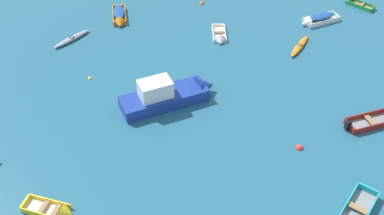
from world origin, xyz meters
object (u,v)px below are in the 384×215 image
object	(u,v)px
kayak_grey_midfield_left	(72,39)
motor_launch_deep_blue_foreground_center	(170,94)
rowboat_green_far_back	(354,3)
mooring_buoy_outer_edge	(202,4)
mooring_buoy_central	(299,148)
rowboat_yellow_distant_center	(58,212)
rowboat_maroon_back_row_right	(384,118)
rowboat_orange_far_right	(119,17)
kayak_orange_center	(299,46)
rowboat_white_far_left	(220,39)
rowboat_white_back_row_center	(316,20)
mooring_buoy_between_boats_right	(90,79)

from	to	relation	value
kayak_grey_midfield_left	motor_launch_deep_blue_foreground_center	bearing A→B (deg)	-51.76
kayak_grey_midfield_left	rowboat_green_far_back	size ratio (longest dim) A/B	1.14
mooring_buoy_outer_edge	mooring_buoy_central	world-z (taller)	mooring_buoy_central
mooring_buoy_central	rowboat_green_far_back	bearing A→B (deg)	57.53
mooring_buoy_outer_edge	rowboat_green_far_back	bearing A→B (deg)	-9.16
rowboat_yellow_distant_center	rowboat_green_far_back	xyz separation A→B (m)	(25.35, 19.57, -0.01)
mooring_buoy_outer_edge	rowboat_maroon_back_row_right	bearing A→B (deg)	-61.85
rowboat_orange_far_right	motor_launch_deep_blue_foreground_center	world-z (taller)	motor_launch_deep_blue_foreground_center
rowboat_yellow_distant_center	rowboat_maroon_back_row_right	xyz separation A→B (m)	(21.01, 4.39, 0.05)
kayak_orange_center	rowboat_white_far_left	bearing A→B (deg)	161.10
rowboat_maroon_back_row_right	rowboat_white_back_row_center	world-z (taller)	rowboat_maroon_back_row_right
rowboat_green_far_back	kayak_grey_midfield_left	bearing A→B (deg)	-175.06
kayak_grey_midfield_left	rowboat_maroon_back_row_right	distance (m)	24.56
rowboat_maroon_back_row_right	rowboat_white_back_row_center	xyz separation A→B (m)	(-0.23, 12.54, 0.11)
kayak_orange_center	mooring_buoy_between_boats_right	world-z (taller)	kayak_orange_center
rowboat_green_far_back	mooring_buoy_outer_edge	distance (m)	13.82
kayak_grey_midfield_left	motor_launch_deep_blue_foreground_center	size ratio (longest dim) A/B	0.44
kayak_orange_center	rowboat_white_back_row_center	bearing A→B (deg)	53.14
rowboat_yellow_distant_center	kayak_orange_center	size ratio (longest dim) A/B	1.04
rowboat_orange_far_right	rowboat_white_back_row_center	distance (m)	16.90
motor_launch_deep_blue_foreground_center	rowboat_maroon_back_row_right	bearing A→B (deg)	-16.40
rowboat_yellow_distant_center	kayak_orange_center	bearing A→B (deg)	36.56
rowboat_yellow_distant_center	kayak_orange_center	world-z (taller)	rowboat_yellow_distant_center
rowboat_orange_far_right	rowboat_white_back_row_center	world-z (taller)	rowboat_white_back_row_center
mooring_buoy_between_boats_right	rowboat_yellow_distant_center	bearing A→B (deg)	-97.82
rowboat_yellow_distant_center	mooring_buoy_between_boats_right	bearing A→B (deg)	82.18
kayak_grey_midfield_left	mooring_buoy_between_boats_right	world-z (taller)	kayak_grey_midfield_left
rowboat_green_far_back	mooring_buoy_outer_edge	world-z (taller)	rowboat_green_far_back
rowboat_yellow_distant_center	rowboat_white_back_row_center	world-z (taller)	rowboat_white_back_row_center
rowboat_green_far_back	mooring_buoy_between_boats_right	size ratio (longest dim) A/B	8.68
rowboat_green_far_back	kayak_orange_center	bearing A→B (deg)	-139.65
rowboat_yellow_distant_center	rowboat_green_far_back	distance (m)	32.03
rowboat_maroon_back_row_right	rowboat_white_far_left	bearing A→B (deg)	128.42
rowboat_yellow_distant_center	mooring_buoy_central	world-z (taller)	rowboat_yellow_distant_center
rowboat_orange_far_right	motor_launch_deep_blue_foreground_center	distance (m)	11.92
mooring_buoy_outer_edge	mooring_buoy_central	bearing A→B (deg)	-81.18
rowboat_white_far_left	mooring_buoy_between_boats_right	bearing A→B (deg)	-160.96
motor_launch_deep_blue_foreground_center	mooring_buoy_outer_edge	xyz separation A→B (m)	(4.48, 13.32, -0.69)
rowboat_white_back_row_center	mooring_buoy_outer_edge	xyz separation A→B (m)	(-9.07, 4.84, -0.32)
rowboat_yellow_distant_center	kayak_grey_midfield_left	size ratio (longest dim) A/B	1.01
rowboat_orange_far_right	kayak_grey_midfield_left	xyz separation A→B (m)	(-3.98, -2.56, -0.16)
rowboat_maroon_back_row_right	kayak_orange_center	distance (m)	9.53
rowboat_white_far_left	motor_launch_deep_blue_foreground_center	xyz separation A→B (m)	(-4.91, -7.14, 0.55)
rowboat_maroon_back_row_right	motor_launch_deep_blue_foreground_center	xyz separation A→B (m)	(-13.79, 4.06, 0.48)
rowboat_orange_far_right	kayak_orange_center	size ratio (longest dim) A/B	1.16
motor_launch_deep_blue_foreground_center	mooring_buoy_central	size ratio (longest dim) A/B	14.57
rowboat_yellow_distant_center	rowboat_maroon_back_row_right	size ratio (longest dim) A/B	0.71
kayak_grey_midfield_left	rowboat_green_far_back	distance (m)	25.28
mooring_buoy_central	kayak_orange_center	bearing A→B (deg)	71.70
rowboat_white_far_left	kayak_orange_center	world-z (taller)	rowboat_white_far_left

